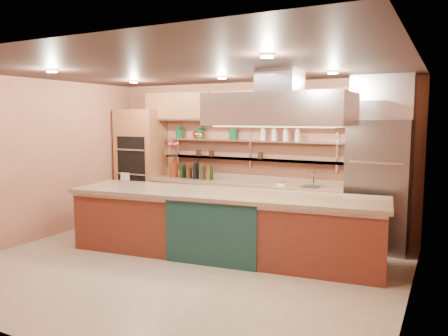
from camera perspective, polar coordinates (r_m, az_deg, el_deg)
The scene contains 21 objects.
floor at distance 6.51m, azimuth -5.37°, elevation -12.67°, with size 6.00×5.00×0.02m, color tan.
ceiling at distance 6.18m, azimuth -5.66°, elevation 12.76°, with size 6.00×5.00×0.02m, color black.
wall_back at distance 8.38m, azimuth 3.86°, elevation 1.57°, with size 6.00×0.04×2.80m, color #A1664C.
wall_front at distance 4.34m, azimuth -23.88°, elevation -3.74°, with size 6.00×0.04×2.80m, color #A1664C.
wall_left at distance 8.21m, azimuth -23.34°, elevation 0.93°, with size 0.04×5.00×2.80m, color #A1664C.
wall_right at distance 5.21m, azimuth 23.38°, elevation -2.06°, with size 0.04×5.00×2.80m, color #A1664C.
oven_stack at distance 9.40m, azimuth -10.76°, elevation 0.48°, with size 0.95×0.64×2.30m, color #9B5F38.
refrigerator at distance 7.43m, azimuth 19.51°, elevation -2.17°, with size 0.95×0.72×2.10m, color slate.
back_counter at distance 8.27m, azimuth 2.65°, elevation -5.05°, with size 3.84×0.64×0.93m, color #A07960.
wall_shelf_lower at distance 8.29m, azimuth 3.18°, elevation 1.17°, with size 3.60×0.26×0.03m, color #B7BABE.
wall_shelf_upper at distance 8.26m, azimuth 3.20°, elevation 3.59°, with size 3.60×0.26×0.03m, color #B7BABE.
upper_cabinets at distance 8.19m, azimuth 3.40°, elevation 8.11°, with size 4.60×0.36×0.55m, color #9B5F38.
range_hood at distance 6.22m, azimuth 7.27°, elevation 7.61°, with size 2.00×1.00×0.45m, color #B7BABE.
ceiling_downlights at distance 6.34m, azimuth -4.64°, elevation 12.33°, with size 4.00×2.80×0.02m, color #FFE5A5.
island at distance 6.79m, azimuth -0.16°, elevation -7.35°, with size 4.77×1.04×1.00m, color maroon.
flower_vase at distance 8.88m, azimuth -6.59°, elevation -0.21°, with size 0.17×0.17×0.31m, color #63200E.
oil_bottle_cluster at distance 8.60m, azimuth -3.68°, elevation -0.65°, with size 0.74×0.21×0.24m, color black.
kitchen_scale at distance 7.85m, azimuth 7.52°, elevation -1.97°, with size 0.15×0.11×0.08m, color silver.
bar_faucet at distance 7.76m, azimuth 11.65°, elevation -1.54°, with size 0.03×0.03×0.25m, color silver.
copper_kettle at distance 8.78m, azimuth -3.49°, elevation 4.37°, with size 0.20×0.20×0.16m, color #B66D2A.
green_canister at distance 8.39m, azimuth 1.21°, elevation 4.43°, with size 0.17×0.17×0.20m, color #0D3F21.
Camera 1 is at (3.36, -5.14, 2.14)m, focal length 35.00 mm.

